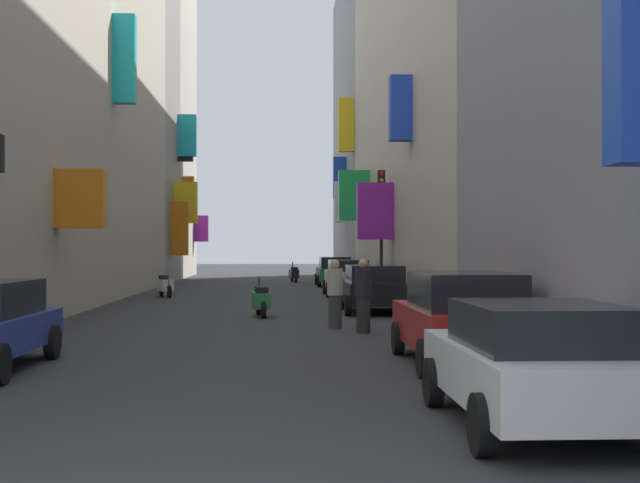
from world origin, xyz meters
name	(u,v)px	position (x,y,z in m)	size (l,w,h in m)	color
ground_plane	(255,297)	(0.00, 30.00, 0.00)	(140.00, 140.00, 0.00)	#2D2D30
building_left_mid_a	(120,132)	(-7.98, 45.45, 8.47)	(7.33, 7.25, 16.98)	gray
building_left_mid_b	(144,115)	(-8.00, 54.54, 10.80)	(7.00, 10.93, 21.61)	#BCB29E
building_right_mid_a	(464,62)	(7.99, 28.32, 9.01)	(7.38, 26.62, 18.03)	#B2A899
building_right_mid_b	(390,125)	(7.99, 50.80, 9.75)	(6.82, 18.37, 19.51)	gray
parked_car_black	(374,287)	(3.80, 21.55, 0.76)	(1.96, 4.24, 1.43)	black
parked_car_green	(335,271)	(3.79, 39.91, 0.77)	(1.87, 4.24, 1.48)	#236638
parked_car_silver	(348,277)	(3.74, 30.83, 0.77)	(1.87, 3.94, 1.45)	#B7B7BC
parked_car_red	(462,317)	(3.96, 9.44, 0.80)	(1.92, 4.44, 1.55)	#B21E1E
parked_car_white	(537,361)	(3.70, 4.31, 0.73)	(1.96, 3.99, 1.36)	white
scooter_black	(294,274)	(1.83, 45.17, 0.46)	(0.59, 1.97, 1.13)	black
scooter_green	(261,301)	(0.43, 19.92, 0.46)	(0.58, 1.78, 1.13)	#287F3D
scooter_white	(165,285)	(-3.54, 30.20, 0.46)	(0.81, 1.91, 1.13)	silver
pedestrian_crossing	(335,294)	(2.28, 16.21, 0.83)	(0.49, 0.49, 1.67)	#363636
pedestrian_near_left	(363,296)	(2.86, 15.12, 0.85)	(0.52, 0.52, 1.70)	#252525
traffic_light_far_corner	(381,213)	(4.62, 26.58, 3.19)	(0.26, 0.34, 4.73)	#2D2D2D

